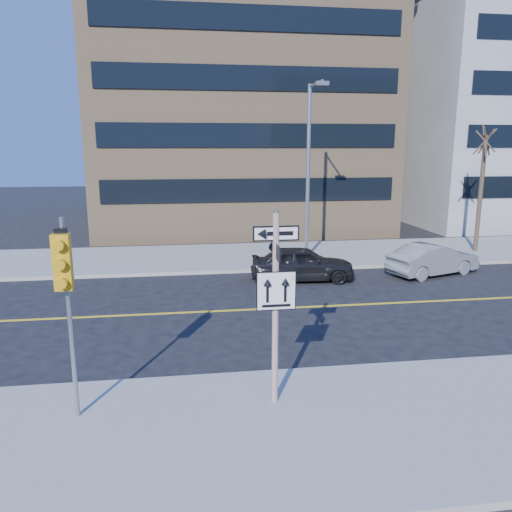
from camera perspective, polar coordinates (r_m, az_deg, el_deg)
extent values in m
plane|color=black|center=(13.26, 0.16, -11.68)|extent=(120.00, 120.00, 0.00)
cylinder|color=silver|center=(10.17, 2.22, -6.32)|extent=(0.13, 0.13, 4.00)
cylinder|color=gray|center=(9.71, 2.32, 5.10)|extent=(0.10, 0.10, 0.06)
cube|color=black|center=(9.78, 2.30, 2.60)|extent=(0.92, 0.03, 0.30)
cube|color=black|center=(9.84, 2.28, 0.59)|extent=(0.03, 0.92, 0.30)
cube|color=white|center=(9.96, 2.33, -4.02)|extent=(0.80, 0.03, 0.80)
cylinder|color=gray|center=(10.27, -20.48, -6.95)|extent=(0.09, 0.09, 4.00)
cube|color=gold|center=(9.76, -21.25, -0.66)|extent=(0.32, 0.22, 1.05)
sphere|color=#8C0705|center=(9.58, -21.57, 1.21)|extent=(0.17, 0.17, 0.17)
sphere|color=black|center=(9.65, -21.41, -0.82)|extent=(0.17, 0.17, 0.17)
sphere|color=black|center=(9.73, -21.25, -2.83)|extent=(0.17, 0.17, 0.17)
imported|color=black|center=(20.53, 5.31, -0.85)|extent=(2.01, 4.32, 1.43)
imported|color=gray|center=(22.65, 19.57, -0.37)|extent=(2.67, 4.36, 1.36)
cylinder|color=gray|center=(23.72, 5.96, 9.31)|extent=(0.18, 0.18, 8.00)
cylinder|color=gray|center=(22.87, 6.83, 18.97)|extent=(0.10, 2.20, 0.10)
cube|color=gray|center=(21.89, 7.54, 18.98)|extent=(0.55, 0.30, 0.16)
cylinder|color=#382A21|center=(27.66, 24.27, 6.44)|extent=(0.22, 0.22, 5.80)
cube|color=#A5845C|center=(37.33, -2.49, 17.94)|extent=(18.00, 18.00, 18.00)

